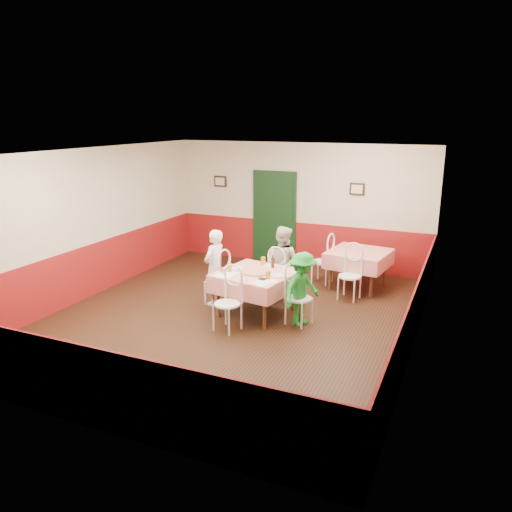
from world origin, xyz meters
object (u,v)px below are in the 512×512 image
at_px(glass_c, 263,261).
at_px(beer_bottle, 273,262).
at_px(chair_right, 299,299).
at_px(chair_second_b, 350,276).
at_px(glass_b, 268,275).
at_px(main_table, 256,293).
at_px(wallet, 262,279).
at_px(glass_a, 230,268).
at_px(diner_far, 282,263).
at_px(chair_second_a, 322,262).
at_px(chair_left, 217,281).
at_px(diner_right, 302,289).
at_px(chair_near, 227,304).
at_px(chair_far, 281,277).
at_px(second_table, 358,269).
at_px(pizza, 256,272).
at_px(diner_left, 215,267).

relative_size(glass_c, beer_bottle, 0.71).
relative_size(chair_right, chair_second_b, 1.00).
distance_m(glass_b, glass_c, 0.81).
relative_size(main_table, beer_bottle, 5.80).
height_order(main_table, wallet, wallet).
xyz_separation_m(glass_a, diner_far, (0.58, 1.04, -0.13)).
relative_size(chair_second_a, wallet, 8.18).
relative_size(main_table, chair_left, 1.36).
distance_m(chair_left, diner_far, 1.26).
bearing_deg(chair_left, diner_right, 92.92).
xyz_separation_m(main_table, chair_second_b, (1.33, 1.37, 0.08)).
bearing_deg(glass_c, chair_second_b, 33.54).
distance_m(chair_near, chair_second_b, 2.65).
distance_m(chair_right, wallet, 0.69).
relative_size(chair_far, chair_second_b, 1.00).
bearing_deg(wallet, glass_a, 174.95).
relative_size(second_table, chair_second_a, 1.24).
relative_size(chair_near, beer_bottle, 4.28).
relative_size(chair_far, wallet, 8.18).
distance_m(second_table, chair_near, 3.30).
bearing_deg(second_table, pizza, -121.58).
distance_m(glass_c, diner_far, 0.50).
height_order(main_table, diner_far, diner_far).
bearing_deg(diner_right, glass_b, 121.38).
height_order(chair_second_a, chair_second_b, same).
bearing_deg(main_table, chair_right, -9.46).
xyz_separation_m(chair_left, diner_left, (-0.05, 0.01, 0.25)).
xyz_separation_m(main_table, glass_c, (-0.05, 0.45, 0.46)).
bearing_deg(chair_second_b, diner_left, -143.47).
bearing_deg(main_table, glass_a, -160.75).
bearing_deg(main_table, chair_near, -99.46).
relative_size(main_table, glass_c, 8.19).
relative_size(beer_bottle, wallet, 1.91).
height_order(chair_right, chair_near, same).
bearing_deg(diner_left, wallet, 77.03).
xyz_separation_m(chair_right, chair_far, (-0.70, 0.98, 0.00)).
relative_size(main_table, diner_right, 0.98).
xyz_separation_m(chair_right, pizza, (-0.83, 0.11, 0.33)).
relative_size(chair_far, diner_left, 0.64).
relative_size(chair_right, glass_b, 6.71).
height_order(chair_left, chair_right, same).
distance_m(chair_left, glass_a, 0.63).
distance_m(chair_second_b, diner_right, 1.59).
xyz_separation_m(chair_far, pizza, (-0.13, -0.87, 0.33)).
relative_size(chair_left, glass_b, 6.71).
xyz_separation_m(second_table, chair_near, (-1.47, -2.95, 0.08)).
relative_size(diner_far, diner_right, 1.13).
bearing_deg(chair_second_a, chair_second_b, 52.75).
bearing_deg(chair_second_b, diner_right, -98.47).
bearing_deg(chair_right, pizza, 96.63).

